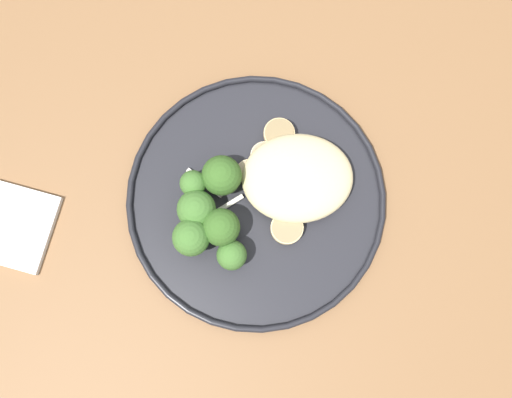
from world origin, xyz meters
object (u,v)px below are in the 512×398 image
seared_scallop_half_hidden (265,156)px  seared_scallop_rear_pale (249,172)px  dinner_plate (256,201)px  seared_scallop_on_noodles (331,159)px  broccoli_floret_rear_charred (191,238)px  broccoli_floret_beside_noodles (232,255)px  broccoli_floret_front_edge (221,227)px  seared_scallop_tilted_round (296,172)px  seared_scallop_tiny_bay (287,228)px  seared_scallop_center_golden (279,134)px  broccoli_floret_left_leaning (196,209)px  broccoli_floret_tall_stalk (222,176)px  seared_scallop_front_small (338,179)px  broccoli_floret_center_pile (193,184)px

seared_scallop_half_hidden → seared_scallop_rear_pale: bearing=-137.5°
dinner_plate → seared_scallop_on_noodles: seared_scallop_on_noodles is taller
broccoli_floret_rear_charred → broccoli_floret_beside_noodles: 0.05m
seared_scallop_on_noodles → seared_scallop_half_hidden: size_ratio=0.81×
dinner_plate → broccoli_floret_front_edge: 0.06m
seared_scallop_tilted_round → seared_scallop_half_hidden: size_ratio=0.85×
seared_scallop_tiny_bay → broccoli_floret_front_edge: broccoli_floret_front_edge is taller
seared_scallop_center_golden → seared_scallop_tilted_round: bearing=-69.9°
broccoli_floret_beside_noodles → broccoli_floret_left_leaning: bearing=125.3°
seared_scallop_center_golden → broccoli_floret_tall_stalk: 0.08m
seared_scallop_front_small → broccoli_floret_left_leaning: size_ratio=0.45×
seared_scallop_front_small → broccoli_floret_beside_noodles: (-0.12, -0.08, 0.02)m
seared_scallop_on_noodles → broccoli_floret_beside_noodles: broccoli_floret_beside_noodles is taller
seared_scallop_tilted_round → broccoli_floret_left_leaning: size_ratio=0.48×
broccoli_floret_front_edge → broccoli_floret_center_pile: broccoli_floret_front_edge is taller
seared_scallop_front_small → seared_scallop_tiny_bay: bearing=-138.8°
seared_scallop_center_golden → broccoli_floret_center_pile: broccoli_floret_center_pile is taller
broccoli_floret_beside_noodles → seared_scallop_half_hidden: bearing=69.7°
broccoli_floret_left_leaning → broccoli_floret_beside_noodles: bearing=-54.7°
seared_scallop_rear_pale → broccoli_floret_front_edge: size_ratio=0.44×
broccoli_floret_tall_stalk → seared_scallop_on_noodles: bearing=8.3°
broccoli_floret_left_leaning → broccoli_floret_front_edge: bearing=-39.1°
seared_scallop_half_hidden → broccoli_floret_left_leaning: (-0.08, -0.06, 0.02)m
seared_scallop_tilted_round → seared_scallop_front_small: 0.05m
seared_scallop_on_noodles → seared_scallop_tilted_round: seared_scallop_tilted_round is taller
broccoli_floret_beside_noodles → seared_scallop_front_small: bearing=33.6°
seared_scallop_half_hidden → broccoli_floret_tall_stalk: (-0.05, -0.02, 0.02)m
broccoli_floret_center_pile → broccoli_floret_tall_stalk: bearing=13.2°
seared_scallop_center_golden → broccoli_floret_front_edge: bearing=-122.7°
seared_scallop_center_golden → broccoli_floret_front_edge: size_ratio=0.58×
seared_scallop_tilted_round → seared_scallop_tiny_bay: bearing=-102.0°
seared_scallop_rear_pale → broccoli_floret_left_leaning: (-0.06, -0.04, 0.02)m
dinner_plate → broccoli_floret_center_pile: broccoli_floret_center_pile is taller
seared_scallop_rear_pale → seared_scallop_center_golden: bearing=49.1°
dinner_plate → seared_scallop_center_golden: bearing=67.9°
broccoli_floret_beside_noodles → broccoli_floret_center_pile: broccoli_floret_center_pile is taller
seared_scallop_tilted_round → broccoli_floret_rear_charred: (-0.11, -0.07, 0.03)m
seared_scallop_on_noodles → seared_scallop_front_small: size_ratio=1.04×
dinner_plate → seared_scallop_half_hidden: (0.01, 0.05, 0.01)m
seared_scallop_on_noodles → seared_scallop_tilted_round: size_ratio=0.96×
seared_scallop_tiny_bay → broccoli_floret_rear_charred: (-0.10, -0.01, 0.03)m
seared_scallop_tiny_bay → broccoli_floret_beside_noodles: size_ratio=0.81×
seared_scallop_tilted_round → seared_scallop_half_hidden: 0.04m
dinner_plate → broccoli_floret_left_leaning: bearing=-169.4°
broccoli_floret_rear_charred → broccoli_floret_tall_stalk: 0.07m
seared_scallop_half_hidden → seared_scallop_rear_pale: seared_scallop_rear_pale is taller
broccoli_floret_front_edge → seared_scallop_tilted_round: bearing=36.1°
seared_scallop_on_noodles → broccoli_floret_front_edge: bearing=-149.1°
seared_scallop_center_golden → broccoli_floret_left_leaning: (-0.09, -0.08, 0.02)m
seared_scallop_on_noodles → seared_scallop_front_small: seared_scallop_front_small is taller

